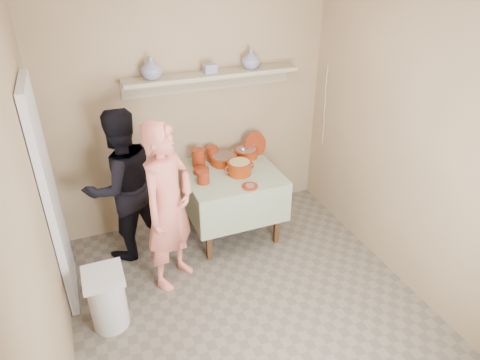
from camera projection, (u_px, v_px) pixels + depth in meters
name	position (u px, v px, depth m)	size (l,w,h in m)	color
ground	(256.00, 316.00, 3.74)	(3.50, 3.50, 0.00)	#6A6253
tile_panel	(51.00, 199.00, 3.55)	(0.06, 0.70, 2.00)	silver
plate_stack_a	(198.00, 158.00, 4.55)	(0.14, 0.14, 0.19)	maroon
plate_stack_b	(212.00, 153.00, 4.67)	(0.13, 0.13, 0.16)	maroon
bowl_stack	(203.00, 177.00, 4.24)	(0.13, 0.13, 0.13)	maroon
empty_bowl	(201.00, 171.00, 4.44)	(0.16, 0.16, 0.05)	maroon
propped_lid	(255.00, 145.00, 4.78)	(0.28, 0.28, 0.02)	maroon
vase_right	(251.00, 59.00, 4.36)	(0.19, 0.19, 0.20)	navy
vase_left	(151.00, 68.00, 4.03)	(0.20, 0.20, 0.21)	navy
ceramic_box	(210.00, 69.00, 4.23)	(0.13, 0.09, 0.09)	navy
person_cook	(169.00, 207.00, 3.78)	(0.59, 0.39, 1.62)	#EB7765
person_helper	(122.00, 186.00, 4.16)	(0.77, 0.60, 1.58)	black
room_shell	(260.00, 150.00, 2.95)	(3.04, 3.54, 2.62)	tan
serving_table	(230.00, 181.00, 4.54)	(0.97, 0.97, 0.76)	#4C2D16
cazuela_meat_a	(223.00, 159.00, 4.61)	(0.30, 0.30, 0.10)	#731E04
cazuela_meat_b	(246.00, 152.00, 4.75)	(0.28, 0.28, 0.10)	#731E04
ladle	(243.00, 149.00, 4.69)	(0.08, 0.26, 0.19)	silver
cazuela_rice	(240.00, 167.00, 4.39)	(0.33, 0.25, 0.14)	#731E04
front_plate	(250.00, 186.00, 4.19)	(0.16, 0.16, 0.03)	maroon
wall_shelf	(212.00, 76.00, 4.32)	(1.80, 0.25, 0.21)	tan
trash_bin	(107.00, 299.00, 3.54)	(0.32, 0.32, 0.56)	silver
electrical_cord	(325.00, 106.00, 4.80)	(0.01, 0.05, 0.90)	silver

